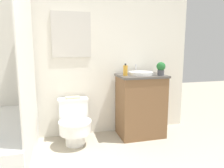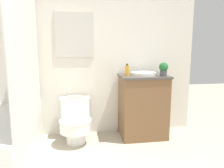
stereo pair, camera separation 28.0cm
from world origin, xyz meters
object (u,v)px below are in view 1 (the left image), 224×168
potted_plant (161,68)px  soap_bottle (125,70)px  toilet (74,122)px  book_on_tank (73,98)px  sink (141,73)px

potted_plant → soap_bottle: bearing=167.6°
soap_bottle → potted_plant: size_ratio=0.89×
toilet → book_on_tank: bearing=90.0°
potted_plant → book_on_tank: (-1.19, 0.26, -0.40)m
toilet → potted_plant: potted_plant is taller
toilet → book_on_tank: book_on_tank is taller
sink → soap_bottle: 0.26m
soap_bottle → book_on_tank: bearing=167.9°
soap_bottle → book_on_tank: 0.82m
soap_bottle → book_on_tank: (-0.71, 0.15, -0.37)m
potted_plant → book_on_tank: bearing=167.8°
sink → book_on_tank: bearing=173.9°
sink → potted_plant: (0.23, -0.16, 0.08)m
potted_plant → sink: bearing=146.2°
toilet → sink: size_ratio=1.51×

